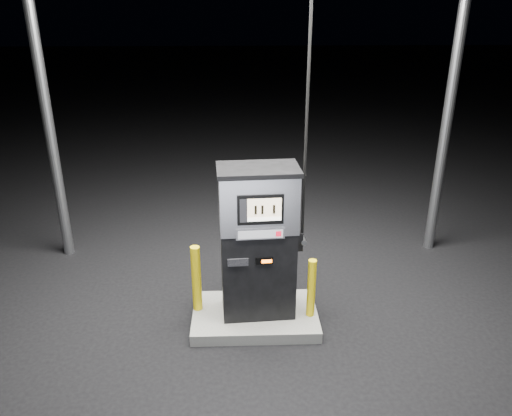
{
  "coord_description": "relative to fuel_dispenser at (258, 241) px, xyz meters",
  "views": [
    {
      "loc": [
        -0.18,
        -5.4,
        3.88
      ],
      "look_at": [
        0.01,
        0.0,
        1.6
      ],
      "focal_mm": 35.0,
      "sensor_mm": 36.0,
      "label": 1
    }
  ],
  "objects": [
    {
      "name": "pump_island",
      "position": [
        -0.04,
        -0.02,
        -1.07
      ],
      "size": [
        1.6,
        1.0,
        0.15
      ],
      "primitive_type": "cube",
      "color": "#5E5E5A",
      "rests_on": "ground"
    },
    {
      "name": "bollard_left",
      "position": [
        -0.78,
        0.07,
        -0.55
      ],
      "size": [
        0.15,
        0.15,
        0.9
      ],
      "primitive_type": "cylinder",
      "rotation": [
        0.0,
        0.0,
        -0.26
      ],
      "color": "yellow",
      "rests_on": "pump_island"
    },
    {
      "name": "fuel_dispenser",
      "position": [
        0.0,
        0.0,
        0.0
      ],
      "size": [
        1.08,
        0.64,
        4.03
      ],
      "rotation": [
        0.0,
        0.0,
        0.06
      ],
      "color": "black",
      "rests_on": "pump_island"
    },
    {
      "name": "ground",
      "position": [
        -0.04,
        -0.02,
        -1.15
      ],
      "size": [
        80.0,
        80.0,
        0.0
      ],
      "primitive_type": "plane",
      "color": "black",
      "rests_on": "ground"
    },
    {
      "name": "bollard_right",
      "position": [
        0.66,
        -0.12,
        -0.6
      ],
      "size": [
        0.11,
        0.11,
        0.79
      ],
      "primitive_type": "cylinder",
      "rotation": [
        0.0,
        0.0,
        -0.08
      ],
      "color": "yellow",
      "rests_on": "pump_island"
    }
  ]
}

